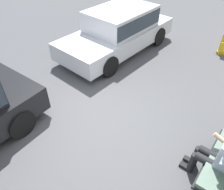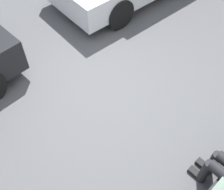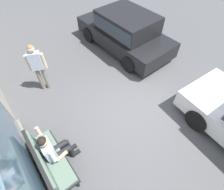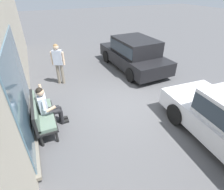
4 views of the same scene
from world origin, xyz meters
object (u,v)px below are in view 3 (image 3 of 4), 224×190
at_px(person_on_phone, 54,149).
at_px(parked_car_mid, 125,30).
at_px(bench, 48,161).
at_px(pedestrian_standing, 37,65).

xyz_separation_m(person_on_phone, parked_car_mid, (2.77, -4.45, 0.13)).
distance_m(bench, pedestrian_standing, 2.91).
xyz_separation_m(bench, parked_car_mid, (2.87, -4.68, 0.26)).
height_order(parked_car_mid, pedestrian_standing, pedestrian_standing).
xyz_separation_m(person_on_phone, pedestrian_standing, (2.59, -0.77, 0.32)).
bearing_deg(parked_car_mid, person_on_phone, 121.84).
distance_m(person_on_phone, pedestrian_standing, 2.72).
bearing_deg(person_on_phone, bench, 115.13).
bearing_deg(person_on_phone, parked_car_mid, -58.16).
relative_size(person_on_phone, parked_car_mid, 0.31).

